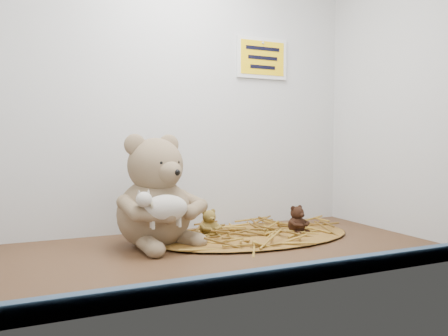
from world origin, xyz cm
name	(u,v)px	position (x,y,z in cm)	size (l,w,h in cm)	color
alcove_shell	(198,74)	(0.00, 9.00, 45.00)	(120.40, 60.20, 90.40)	#432B17
front_rail	(269,277)	(0.00, -28.80, 1.80)	(119.28, 2.20, 3.60)	#3A506F
straw_bed	(254,235)	(17.19, 10.38, 0.57)	(59.41, 34.50, 1.15)	brown
main_teddy	(154,190)	(-11.30, 12.20, 14.68)	(23.68, 25.00, 29.37)	#8C6E56
toy_lamb	(166,208)	(-11.30, 1.68, 11.33)	(14.26, 8.70, 9.21)	beige
mini_teddy_tan	(209,222)	(4.53, 13.20, 4.99)	(6.19, 6.54, 7.68)	olive
mini_teddy_brown	(297,218)	(29.85, 7.56, 5.15)	(6.45, 6.81, 8.00)	black
wall_sign	(262,58)	(30.00, 29.40, 55.00)	(16.00, 1.20, 11.00)	#E9B60B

